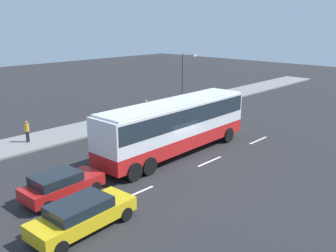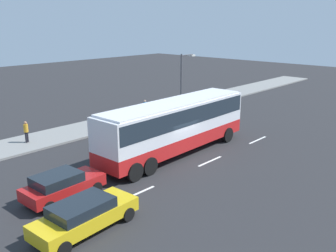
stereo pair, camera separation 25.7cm
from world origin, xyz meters
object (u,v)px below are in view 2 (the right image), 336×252
coach_bus (175,122)px  car_red_compact (62,185)px  pedestrian_near_curb (145,107)px  pedestrian_at_crossing (26,130)px  car_yellow_taxi (84,215)px  street_lamp (183,77)px

coach_bus → car_red_compact: size_ratio=2.97×
pedestrian_near_curb → pedestrian_at_crossing: bearing=33.8°
car_yellow_taxi → pedestrian_at_crossing: size_ratio=3.01×
car_yellow_taxi → car_red_compact: size_ratio=1.16×
coach_bus → car_red_compact: bearing=-179.5°
pedestrian_near_curb → street_lamp: bearing=-153.1°
car_yellow_taxi → street_lamp: street_lamp is taller
coach_bus → car_yellow_taxi: 10.64m
car_yellow_taxi → street_lamp: (19.60, 11.26, 2.71)m
pedestrian_at_crossing → street_lamp: 15.88m
coach_bus → street_lamp: size_ratio=2.22×
car_yellow_taxi → car_red_compact: bearing=70.4°
pedestrian_near_curb → car_yellow_taxi: bearing=76.6°
car_yellow_taxi → street_lamp: 22.76m
street_lamp → car_yellow_taxi: bearing=-150.1°
car_red_compact → street_lamp: (18.61, 7.90, 2.71)m
street_lamp → pedestrian_at_crossing: bearing=173.8°
car_red_compact → car_yellow_taxi: bearing=-108.7°
car_yellow_taxi → pedestrian_near_curb: size_ratio=3.03×
car_red_compact → pedestrian_near_curb: 16.71m
pedestrian_near_curb → car_red_compact: bearing=69.7°
coach_bus → street_lamp: bearing=37.1°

